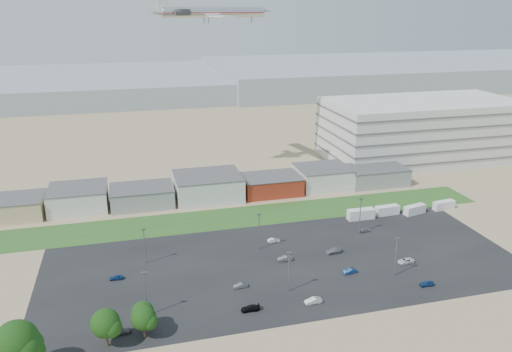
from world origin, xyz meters
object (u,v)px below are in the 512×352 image
object	(u,v)px
tree_far_left	(17,347)
parked_car_1	(350,271)
parked_car_8	(365,230)
parked_car_7	(285,258)
parked_car_2	(427,284)
parked_car_12	(333,251)
parked_car_13	(313,301)
parked_car_10	(121,331)
box_trailer_a	(361,214)
airliner	(214,12)
parked_car_0	(406,261)
parked_car_3	(250,308)
parked_car_11	(274,240)
parked_car_5	(116,277)
parked_car_4	(240,286)

from	to	relation	value
tree_far_left	parked_car_1	world-z (taller)	tree_far_left
tree_far_left	parked_car_8	xyz separation A→B (m)	(85.81, 39.25, -5.68)
tree_far_left	parked_car_7	world-z (taller)	tree_far_left
parked_car_2	parked_car_8	world-z (taller)	parked_car_2
parked_car_12	parked_car_8	bearing A→B (deg)	118.66
parked_car_13	parked_car_12	bearing A→B (deg)	142.58
parked_car_10	box_trailer_a	bearing A→B (deg)	-66.57
tree_far_left	airliner	distance (m)	129.20
box_trailer_a	parked_car_1	distance (m)	34.39
parked_car_0	parked_car_7	xyz separation A→B (m)	(-29.35, 9.10, 0.03)
airliner	parked_car_3	world-z (taller)	airliner
parked_car_11	parked_car_10	bearing A→B (deg)	126.70
parked_car_2	parked_car_5	size ratio (longest dim) A/B	1.06
tree_far_left	parked_car_0	distance (m)	89.70
box_trailer_a	parked_car_0	size ratio (longest dim) A/B	1.91
parked_car_2	parked_car_11	distance (m)	41.85
tree_far_left	parked_car_5	xyz separation A→B (m)	(16.07, 29.93, -5.68)
airliner	parked_car_10	world-z (taller)	airliner
parked_car_10	parked_car_11	xyz separation A→B (m)	(41.17, 31.44, 0.01)
tree_far_left	parked_car_10	distance (m)	19.73
box_trailer_a	parked_car_12	bearing A→B (deg)	-132.17
parked_car_12	parked_car_13	distance (m)	24.91
parked_car_3	parked_car_13	xyz separation A→B (m)	(14.08, -0.78, 0.05)
parked_car_4	parked_car_7	distance (m)	17.11
parked_car_11	parked_car_3	bearing A→B (deg)	154.07
airliner	parked_car_8	world-z (taller)	airliner
parked_car_7	parked_car_13	size ratio (longest dim) A/B	1.00
parked_car_5	parked_car_0	bearing A→B (deg)	85.13
box_trailer_a	parked_car_8	bearing A→B (deg)	-108.44
box_trailer_a	parked_car_12	distance (m)	25.42
parked_car_8	parked_car_12	world-z (taller)	parked_car_12
parked_car_0	parked_car_5	world-z (taller)	parked_car_0
box_trailer_a	parked_car_11	bearing A→B (deg)	-164.22
box_trailer_a	parked_car_10	size ratio (longest dim) A/B	2.17
parked_car_4	parked_car_3	bearing A→B (deg)	-3.55
box_trailer_a	parked_car_2	bearing A→B (deg)	-93.37
parked_car_4	parked_car_11	xyz separation A→B (m)	(14.26, 20.71, 0.02)
airliner	parked_car_12	bearing A→B (deg)	-89.62
parked_car_8	parked_car_10	bearing A→B (deg)	110.25
tree_far_left	parked_car_0	size ratio (longest dim) A/B	2.81
parked_car_11	parked_car_0	bearing A→B (deg)	-125.15
airliner	parked_car_13	bearing A→B (deg)	-100.44
airliner	parked_car_4	distance (m)	104.44
parked_car_1	parked_car_8	bearing A→B (deg)	139.46
box_trailer_a	parked_car_2	xyz separation A→B (m)	(-2.38, -39.57, -1.00)
parked_car_1	parked_car_7	xyz separation A→B (m)	(-13.39, 10.20, 0.05)
parked_car_3	parked_car_10	size ratio (longest dim) A/B	1.05
parked_car_8	airliner	bearing A→B (deg)	21.54
tree_far_left	parked_car_13	distance (m)	58.93
box_trailer_a	parked_car_13	xyz separation A→B (m)	(-30.72, -39.65, -0.94)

